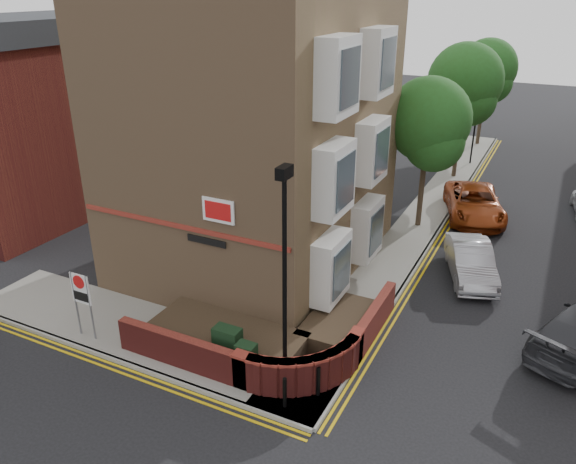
{
  "coord_description": "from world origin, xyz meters",
  "views": [
    {
      "loc": [
        7.27,
        -9.96,
        10.3
      ],
      "look_at": [
        0.3,
        4.0,
        3.37
      ],
      "focal_mm": 35.0,
      "sensor_mm": 36.0,
      "label": 1
    }
  ],
  "objects_px": {
    "zone_sign": "(81,294)",
    "silver_car_near": "(471,261)",
    "lamppost": "(285,282)",
    "utility_cabinet_large": "(228,346)"
  },
  "relations": [
    {
      "from": "lamppost",
      "to": "silver_car_near",
      "type": "distance_m",
      "value": 9.87
    },
    {
      "from": "utility_cabinet_large",
      "to": "zone_sign",
      "type": "relative_size",
      "value": 0.55
    },
    {
      "from": "lamppost",
      "to": "utility_cabinet_large",
      "type": "bearing_deg",
      "value": 176.99
    },
    {
      "from": "silver_car_near",
      "to": "utility_cabinet_large",
      "type": "bearing_deg",
      "value": -140.58
    },
    {
      "from": "zone_sign",
      "to": "silver_car_near",
      "type": "height_order",
      "value": "zone_sign"
    },
    {
      "from": "zone_sign",
      "to": "silver_car_near",
      "type": "bearing_deg",
      "value": 43.77
    },
    {
      "from": "lamppost",
      "to": "utility_cabinet_large",
      "type": "distance_m",
      "value": 3.24
    },
    {
      "from": "zone_sign",
      "to": "silver_car_near",
      "type": "distance_m",
      "value": 13.88
    },
    {
      "from": "lamppost",
      "to": "zone_sign",
      "type": "height_order",
      "value": "lamppost"
    },
    {
      "from": "lamppost",
      "to": "silver_car_near",
      "type": "relative_size",
      "value": 1.53
    }
  ]
}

